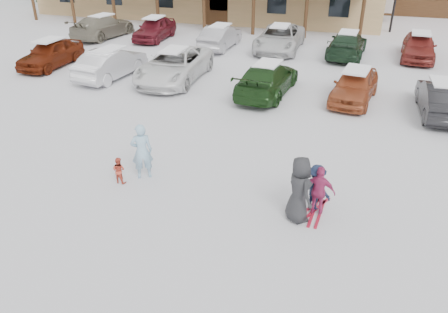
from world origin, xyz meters
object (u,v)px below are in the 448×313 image
(child_magenta, at_px, (319,191))
(parked_car_2, at_px, (174,65))
(parked_car_5, at_px, (441,99))
(parked_car_7, at_px, (103,26))
(toddler_red, at_px, (119,170))
(parked_car_10, at_px, (280,38))
(parked_car_4, at_px, (355,85))
(child_navy, at_px, (316,188))
(parked_car_0, at_px, (51,53))
(parked_car_9, at_px, (220,37))
(parked_car_1, at_px, (111,63))
(parked_car_3, at_px, (267,79))
(parked_car_12, at_px, (419,46))
(adult_skier, at_px, (142,151))
(parked_car_11, at_px, (347,44))
(bystander_dark, at_px, (299,190))
(parked_car_8, at_px, (155,28))

(child_magenta, relative_size, parked_car_2, 0.26)
(parked_car_5, relative_size, parked_car_7, 0.82)
(toddler_red, xyz_separation_m, child_magenta, (5.87, 0.09, 0.30))
(parked_car_5, relative_size, parked_car_10, 0.78)
(parked_car_2, bearing_deg, parked_car_4, -2.79)
(child_navy, bearing_deg, parked_car_10, -51.90)
(parked_car_7, bearing_deg, parked_car_10, -170.53)
(parked_car_0, relative_size, parked_car_7, 0.83)
(parked_car_4, distance_m, parked_car_5, 3.45)
(parked_car_9, bearing_deg, child_magenta, 118.55)
(parked_car_1, xyz_separation_m, parked_car_3, (7.98, -0.10, -0.01))
(child_navy, distance_m, parked_car_3, 9.13)
(parked_car_0, relative_size, parked_car_3, 0.86)
(parked_car_1, distance_m, parked_car_12, 17.06)
(parked_car_12, bearing_deg, adult_skier, -114.78)
(child_navy, bearing_deg, toddler_red, 27.32)
(parked_car_1, xyz_separation_m, parked_car_12, (15.03, 8.07, 0.03))
(parked_car_4, bearing_deg, parked_car_7, 164.44)
(adult_skier, bearing_deg, parked_car_11, -138.32)
(bystander_dark, bearing_deg, toddler_red, 48.71)
(parked_car_9, relative_size, parked_car_10, 0.79)
(toddler_red, height_order, parked_car_4, parked_car_4)
(adult_skier, relative_size, parked_car_0, 0.42)
(bystander_dark, xyz_separation_m, parked_car_4, (1.06, 9.46, -0.22))
(toddler_red, bearing_deg, parked_car_8, -63.87)
(toddler_red, relative_size, parked_car_12, 0.19)
(parked_car_4, relative_size, parked_car_9, 0.96)
(parked_car_2, distance_m, parked_car_10, 8.18)
(child_magenta, height_order, bystander_dark, bystander_dark)
(parked_car_5, bearing_deg, toddler_red, 39.65)
(child_navy, distance_m, parked_car_0, 17.91)
(parked_car_4, bearing_deg, child_magenta, -85.19)
(parked_car_8, distance_m, parked_car_10, 8.48)
(parked_car_4, bearing_deg, bystander_dark, -87.96)
(parked_car_11, bearing_deg, toddler_red, 74.71)
(child_navy, bearing_deg, parked_car_12, -78.82)
(parked_car_12, bearing_deg, child_magenta, -98.57)
(adult_skier, bearing_deg, parked_car_4, -154.52)
(child_navy, height_order, parked_car_8, parked_car_8)
(toddler_red, bearing_deg, child_magenta, -174.54)
(adult_skier, height_order, parked_car_1, adult_skier)
(adult_skier, xyz_separation_m, parked_car_4, (5.89, 8.65, -0.18))
(parked_car_8, bearing_deg, bystander_dark, -56.07)
(bystander_dark, height_order, parked_car_10, bystander_dark)
(parked_car_1, distance_m, parked_car_5, 15.19)
(adult_skier, relative_size, parked_car_10, 0.33)
(parked_car_11, bearing_deg, parked_car_4, 99.35)
(child_magenta, distance_m, parked_car_7, 23.15)
(toddler_red, height_order, child_navy, child_navy)
(adult_skier, relative_size, parked_car_1, 0.40)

